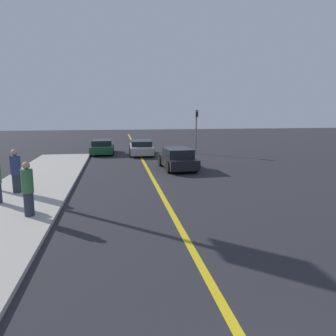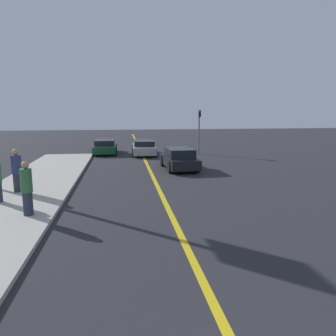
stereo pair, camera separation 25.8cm
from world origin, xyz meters
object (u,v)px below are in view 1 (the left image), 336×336
(pedestrian_mid_group, at_px, (28,189))
(pedestrian_by_sign, at_px, (16,171))
(car_far_distant, at_px, (102,147))
(car_near_right_lane, at_px, (177,159))
(car_ahead_center, at_px, (141,148))
(traffic_light, at_px, (196,127))

(pedestrian_mid_group, bearing_deg, pedestrian_by_sign, 111.16)
(car_far_distant, height_order, pedestrian_mid_group, pedestrian_mid_group)
(car_far_distant, xyz_separation_m, pedestrian_by_sign, (-3.05, -13.21, 0.48))
(pedestrian_mid_group, xyz_separation_m, pedestrian_by_sign, (-1.31, 3.37, 0.01))
(car_near_right_lane, relative_size, pedestrian_mid_group, 2.26)
(car_ahead_center, height_order, pedestrian_by_sign, pedestrian_by_sign)
(car_ahead_center, relative_size, car_far_distant, 1.05)
(car_far_distant, bearing_deg, car_ahead_center, -20.77)
(pedestrian_by_sign, bearing_deg, traffic_light, 47.86)
(car_ahead_center, bearing_deg, pedestrian_by_sign, -115.65)
(pedestrian_mid_group, height_order, traffic_light, traffic_light)
(car_near_right_lane, distance_m, car_ahead_center, 7.08)
(car_ahead_center, xyz_separation_m, car_far_distant, (-3.16, 1.18, -0.01))
(traffic_light, bearing_deg, car_ahead_center, 177.83)
(car_ahead_center, distance_m, car_far_distant, 3.37)
(pedestrian_mid_group, xyz_separation_m, traffic_light, (9.42, 15.23, 1.19))
(pedestrian_by_sign, distance_m, traffic_light, 16.03)
(car_near_right_lane, distance_m, car_far_distant, 9.40)
(car_ahead_center, height_order, car_far_distant, car_ahead_center)
(car_ahead_center, bearing_deg, traffic_light, -0.52)
(car_near_right_lane, height_order, pedestrian_mid_group, pedestrian_mid_group)
(car_near_right_lane, xyz_separation_m, pedestrian_mid_group, (-6.59, -8.53, 0.41))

